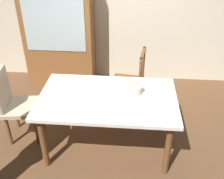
{
  "coord_description": "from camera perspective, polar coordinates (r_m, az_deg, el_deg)",
  "views": [
    {
      "loc": [
        0.26,
        -2.48,
        2.39
      ],
      "look_at": [
        0.05,
        0.0,
        0.84
      ],
      "focal_mm": 42.62,
      "sensor_mm": 36.0,
      "label": 1
    }
  ],
  "objects": [
    {
      "name": "ground",
      "position": [
        3.45,
        -0.85,
        -11.8
      ],
      "size": [
        6.4,
        6.4,
        0.0
      ],
      "primitive_type": "plane",
      "color": "brown"
    },
    {
      "name": "dining_table",
      "position": [
        3.04,
        -0.94,
        -2.97
      ],
      "size": [
        1.55,
        0.96,
        0.74
      ],
      "color": "white",
      "rests_on": "ground"
    },
    {
      "name": "plate_near_celebrant",
      "position": [
        2.88,
        -9.89,
        -3.43
      ],
      "size": [
        0.22,
        0.22,
        0.01
      ],
      "primitive_type": "cylinder",
      "color": "white",
      "rests_on": "dining_table"
    },
    {
      "name": "fork_far_side",
      "position": [
        3.21,
        -4.77,
        0.98
      ],
      "size": [
        0.18,
        0.03,
        0.01
      ],
      "primitive_type": "cube",
      "rotation": [
        0.0,
        0.0,
        0.06
      ],
      "color": "silver",
      "rests_on": "dining_table"
    },
    {
      "name": "fork_near_celebrant",
      "position": [
        2.93,
        -12.88,
        -3.19
      ],
      "size": [
        0.18,
        0.06,
        0.01
      ],
      "primitive_type": "cube",
      "rotation": [
        0.0,
        0.0,
        -0.23
      ],
      "color": "silver",
      "rests_on": "dining_table"
    },
    {
      "name": "china_cabinet",
      "position": [
        4.45,
        -11.36,
        12.56
      ],
      "size": [
        1.1,
        0.45,
        1.9
      ],
      "color": "brown",
      "rests_on": "ground"
    },
    {
      "name": "back_wall",
      "position": [
        4.47,
        1.41,
        17.91
      ],
      "size": [
        6.4,
        0.1,
        2.6
      ],
      "primitive_type": "cube",
      "color": "beige",
      "rests_on": "ground"
    },
    {
      "name": "birthday_cake",
      "position": [
        3.03,
        4.49,
        0.02
      ],
      "size": [
        0.28,
        0.28,
        0.18
      ],
      "color": "silver",
      "rests_on": "dining_table"
    },
    {
      "name": "chair_upholstered",
      "position": [
        3.48,
        -20.27,
        -2.49
      ],
      "size": [
        0.49,
        0.49,
        0.95
      ],
      "color": "tan",
      "rests_on": "ground"
    },
    {
      "name": "chair_spindle_back",
      "position": [
        3.8,
        3.68,
        1.4
      ],
      "size": [
        0.5,
        0.5,
        0.95
      ],
      "color": "brown",
      "rests_on": "ground"
    },
    {
      "name": "plate_near_guest",
      "position": [
        2.81,
        8.16,
        -4.33
      ],
      "size": [
        0.22,
        0.22,
        0.01
      ],
      "primitive_type": "cylinder",
      "color": "white",
      "rests_on": "dining_table"
    },
    {
      "name": "plate_far_side",
      "position": [
        3.17,
        -1.97,
        0.72
      ],
      "size": [
        0.22,
        0.22,
        0.01
      ],
      "primitive_type": "cylinder",
      "color": "white",
      "rests_on": "dining_table"
    }
  ]
}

